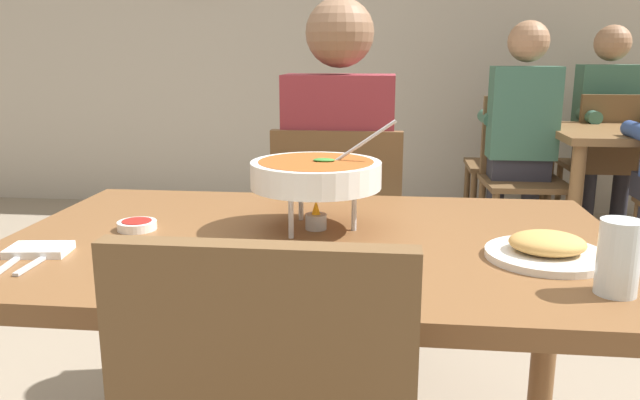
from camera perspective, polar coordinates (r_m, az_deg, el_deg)
cafe_rear_partition at (r=4.66m, az=4.55°, el=17.72°), size 10.00×0.10×3.00m
dining_table_main at (r=1.42m, az=-0.68°, el=-7.35°), size 1.37×0.87×0.74m
chair_diner_main at (r=2.14m, az=1.70°, el=-3.69°), size 0.44×0.44×0.90m
diner_main at (r=2.12m, az=1.82°, el=2.69°), size 0.40×0.45×1.31m
curry_bowl at (r=1.42m, az=-0.42°, el=2.32°), size 0.33×0.30×0.26m
rice_plate at (r=1.13m, az=-4.49°, el=-6.32°), size 0.24×0.24×0.06m
appetizer_plate at (r=1.32m, az=20.09°, el=-4.26°), size 0.24×0.24×0.06m
sauce_dish at (r=1.51m, az=-16.44°, el=-2.21°), size 0.09×0.09×0.02m
napkin_folded at (r=1.40m, az=-24.37°, el=-4.19°), size 0.13×0.09×0.02m
fork_utensil at (r=1.37m, az=-26.13°, el=-4.90°), size 0.04×0.17×0.01m
spoon_utensil at (r=1.35m, az=-24.32°, el=-5.05°), size 0.02×0.17×0.01m
drink_glass at (r=1.17m, az=25.68°, el=-5.09°), size 0.07×0.07×0.13m
chair_bg_left at (r=4.25m, az=24.76°, el=3.60°), size 0.44×0.44×0.90m
chair_bg_middle at (r=3.70m, az=17.97°, el=2.90°), size 0.46×0.46×0.90m
chair_bg_window at (r=4.16m, az=17.68°, el=4.00°), size 0.45×0.45×0.90m
patron_bg_left at (r=4.31m, az=24.84°, el=6.88°), size 0.40×0.45×1.31m
patron_bg_middle at (r=3.66m, az=17.95°, el=6.52°), size 0.40×0.45×1.31m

